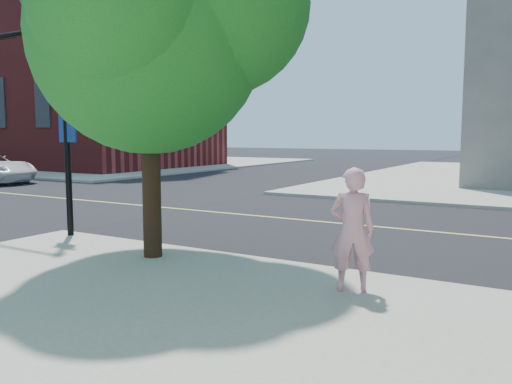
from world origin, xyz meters
The scene contains 7 objects.
ground centered at (0.00, 0.00, 0.00)m, with size 140.00×140.00×0.00m, color black.
road_ew centered at (0.00, 4.50, 0.01)m, with size 140.00×9.00×0.01m, color black.
sidewalk_nw centered at (-23.00, 21.50, 0.06)m, with size 26.00×25.00×0.12m, color #9D9F8C.
church centered at (-20.00, 18.00, 7.18)m, with size 15.20×12.00×14.40m.
office_block centered at (-32.00, 21.98, 9.12)m, with size 12.00×14.08×18.00m.
man_on_phone centered at (6.04, -1.09, 0.95)m, with size 0.61×0.40×1.67m, color pink.
street_tree centered at (2.49, -0.88, 4.27)m, with size 4.84×4.40×6.43m.
Camera 1 is at (8.37, -7.62, 2.21)m, focal length 36.55 mm.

